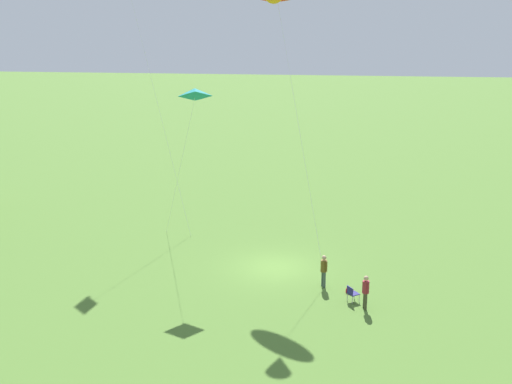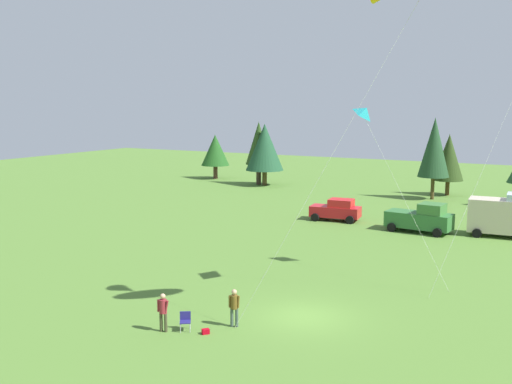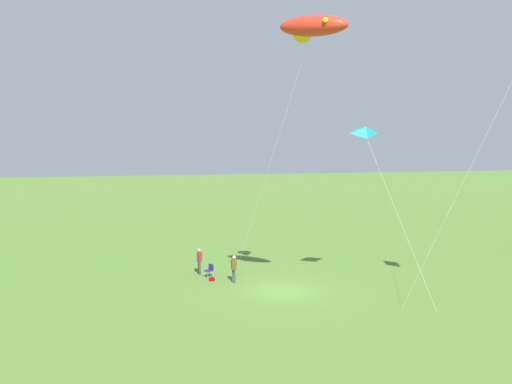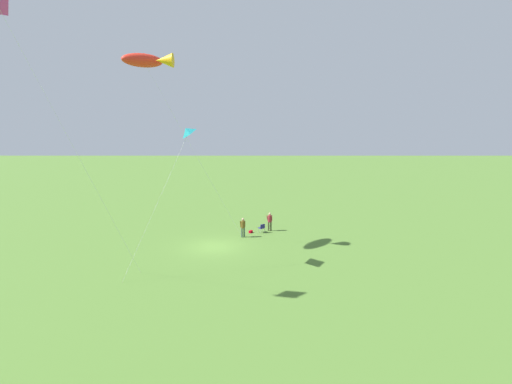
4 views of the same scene
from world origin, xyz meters
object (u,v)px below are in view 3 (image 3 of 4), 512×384
Objects in this scene: person_kite_flyer at (234,267)px; folding_chair at (209,269)px; backpack_on_grass at (212,279)px; person_spectator at (199,259)px; kite_delta_teal at (366,131)px; kite_large_fish at (311,27)px.

folding_chair is (-1.70, -1.40, -0.53)m from person_kite_flyer.
person_kite_flyer reaches higher than backpack_on_grass.
kite_delta_teal reaches higher than person_spectator.
kite_delta_teal is at bearing 134.98° from person_spectator.
person_kite_flyer is 11.67m from kite_delta_teal.
backpack_on_grass is (-0.66, -1.33, -0.91)m from person_kite_flyer.
kite_delta_teal is at bearing 130.55° from person_kite_flyer.
person_kite_flyer is 0.17× the size of kite_delta_teal.
person_kite_flyer is at bearing -156.24° from kite_large_fish.
kite_delta_teal is (5.26, 8.57, 9.02)m from folding_chair.
kite_large_fish reaches higher than person_spectator.
folding_chair is 2.56× the size of backpack_on_grass.
person_spectator is 13.87m from kite_delta_teal.
person_kite_flyer is 0.11× the size of kite_large_fish.
folding_chair is 0.05× the size of kite_large_fish.
folding_chair is at bearing -152.70° from kite_large_fish.
backpack_on_grass is at bearing -49.51° from person_kite_flyer.
folding_chair is 17.16m from kite_large_fish.
kite_large_fish is (8.60, 4.44, 14.17)m from folding_chair.
person_spectator reaches higher than backpack_on_grass.
person_kite_flyer is at bearing -116.43° from kite_delta_teal.
person_spectator is 2.11m from backpack_on_grass.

